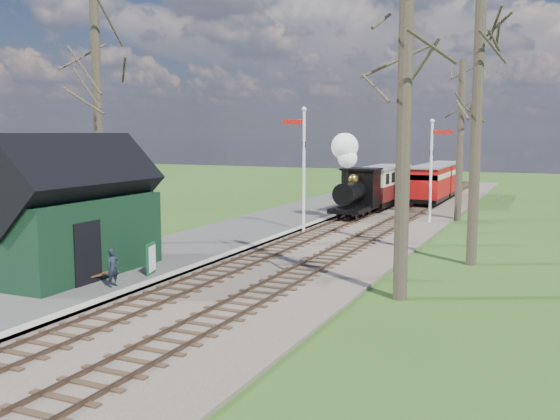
{
  "coord_description": "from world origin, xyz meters",
  "views": [
    {
      "loc": [
        10.74,
        -12.16,
        5.0
      ],
      "look_at": [
        -0.46,
        12.63,
        1.6
      ],
      "focal_mm": 40.0,
      "sensor_mm": 36.0,
      "label": 1
    }
  ],
  "objects_px": {
    "sign_board": "(151,259)",
    "station_shed": "(72,213)",
    "semaphore_far": "(433,163)",
    "bench": "(98,270)",
    "locomotive": "(354,182)",
    "red_carriage_b": "(444,178)",
    "red_carriage_a": "(430,184)",
    "person": "(113,268)",
    "coach": "(382,184)",
    "semaphore_near": "(303,161)"
  },
  "relations": [
    {
      "from": "locomotive",
      "to": "sign_board",
      "type": "distance_m",
      "value": 17.11
    },
    {
      "from": "semaphore_near",
      "to": "red_carriage_a",
      "type": "distance_m",
      "value": 15.19
    },
    {
      "from": "semaphore_far",
      "to": "red_carriage_a",
      "type": "xyz_separation_m",
      "value": [
        -1.77,
        8.66,
        -1.84
      ]
    },
    {
      "from": "bench",
      "to": "sign_board",
      "type": "bearing_deg",
      "value": 52.88
    },
    {
      "from": "locomotive",
      "to": "sign_board",
      "type": "relative_size",
      "value": 4.47
    },
    {
      "from": "station_shed",
      "to": "semaphore_far",
      "type": "xyz_separation_m",
      "value": [
        8.67,
        18.0,
        1.08
      ]
    },
    {
      "from": "red_carriage_b",
      "to": "semaphore_far",
      "type": "bearing_deg",
      "value": -82.86
    },
    {
      "from": "station_shed",
      "to": "bench",
      "type": "bearing_deg",
      "value": -17.31
    },
    {
      "from": "red_carriage_a",
      "to": "person",
      "type": "bearing_deg",
      "value": -99.2
    },
    {
      "from": "sign_board",
      "to": "person",
      "type": "bearing_deg",
      "value": -91.36
    },
    {
      "from": "locomotive",
      "to": "person",
      "type": "bearing_deg",
      "value": -95.61
    },
    {
      "from": "semaphore_near",
      "to": "sign_board",
      "type": "xyz_separation_m",
      "value": [
        -1.05,
        -11.0,
        -2.89
      ]
    },
    {
      "from": "red_carriage_a",
      "to": "bench",
      "type": "bearing_deg",
      "value": -101.49
    },
    {
      "from": "semaphore_far",
      "to": "bench",
      "type": "distance_m",
      "value": 20.02
    },
    {
      "from": "station_shed",
      "to": "person",
      "type": "bearing_deg",
      "value": -20.92
    },
    {
      "from": "semaphore_far",
      "to": "red_carriage_b",
      "type": "xyz_separation_m",
      "value": [
        -1.77,
        14.16,
        -1.84
      ]
    },
    {
      "from": "semaphore_far",
      "to": "person",
      "type": "xyz_separation_m",
      "value": [
        -6.24,
        -18.93,
        -2.55
      ]
    },
    {
      "from": "red_carriage_a",
      "to": "sign_board",
      "type": "distance_m",
      "value": 26.05
    },
    {
      "from": "locomotive",
      "to": "bench",
      "type": "bearing_deg",
      "value": -98.94
    },
    {
      "from": "locomotive",
      "to": "person",
      "type": "relative_size",
      "value": 3.99
    },
    {
      "from": "coach",
      "to": "red_carriage_b",
      "type": "xyz_separation_m",
      "value": [
        2.6,
        8.14,
        -0.09
      ]
    },
    {
      "from": "locomotive",
      "to": "sign_board",
      "type": "height_order",
      "value": "locomotive"
    },
    {
      "from": "semaphore_far",
      "to": "locomotive",
      "type": "height_order",
      "value": "semaphore_far"
    },
    {
      "from": "red_carriage_b",
      "to": "coach",
      "type": "bearing_deg",
      "value": -107.72
    },
    {
      "from": "red_carriage_b",
      "to": "bench",
      "type": "bearing_deg",
      "value": -99.59
    },
    {
      "from": "bench",
      "to": "person",
      "type": "distance_m",
      "value": 1.18
    },
    {
      "from": "red_carriage_b",
      "to": "sign_board",
      "type": "relative_size",
      "value": 4.83
    },
    {
      "from": "locomotive",
      "to": "person",
      "type": "height_order",
      "value": "locomotive"
    },
    {
      "from": "coach",
      "to": "sign_board",
      "type": "relative_size",
      "value": 7.15
    },
    {
      "from": "station_shed",
      "to": "semaphore_far",
      "type": "relative_size",
      "value": 1.1
    },
    {
      "from": "coach",
      "to": "bench",
      "type": "height_order",
      "value": "coach"
    },
    {
      "from": "coach",
      "to": "sign_board",
      "type": "distance_m",
      "value": 23.11
    },
    {
      "from": "station_shed",
      "to": "semaphore_near",
      "type": "xyz_separation_m",
      "value": [
        3.53,
        12.0,
        1.35
      ]
    },
    {
      "from": "red_carriage_a",
      "to": "red_carriage_b",
      "type": "distance_m",
      "value": 5.5
    },
    {
      "from": "locomotive",
      "to": "red_carriage_b",
      "type": "distance_m",
      "value": 14.46
    },
    {
      "from": "station_shed",
      "to": "red_carriage_b",
      "type": "bearing_deg",
      "value": 77.9
    },
    {
      "from": "coach",
      "to": "red_carriage_b",
      "type": "height_order",
      "value": "coach"
    },
    {
      "from": "semaphore_far",
      "to": "coach",
      "type": "distance_m",
      "value": 7.64
    },
    {
      "from": "sign_board",
      "to": "person",
      "type": "distance_m",
      "value": 1.93
    },
    {
      "from": "locomotive",
      "to": "sign_board",
      "type": "xyz_separation_m",
      "value": [
        -1.81,
        -16.95,
        -1.45
      ]
    },
    {
      "from": "bench",
      "to": "red_carriage_b",
      "type": "bearing_deg",
      "value": 80.41
    },
    {
      "from": "locomotive",
      "to": "red_carriage_a",
      "type": "distance_m",
      "value": 9.11
    },
    {
      "from": "red_carriage_b",
      "to": "sign_board",
      "type": "xyz_separation_m",
      "value": [
        -4.42,
        -31.16,
        -0.78
      ]
    },
    {
      "from": "sign_board",
      "to": "station_shed",
      "type": "bearing_deg",
      "value": -158.01
    },
    {
      "from": "station_shed",
      "to": "semaphore_near",
      "type": "distance_m",
      "value": 12.58
    },
    {
      "from": "locomotive",
      "to": "red_carriage_a",
      "type": "relative_size",
      "value": 0.92
    },
    {
      "from": "station_shed",
      "to": "semaphore_near",
      "type": "height_order",
      "value": "semaphore_near"
    },
    {
      "from": "station_shed",
      "to": "red_carriage_b",
      "type": "distance_m",
      "value": 32.9
    },
    {
      "from": "red_carriage_a",
      "to": "person",
      "type": "height_order",
      "value": "red_carriage_a"
    },
    {
      "from": "locomotive",
      "to": "coach",
      "type": "height_order",
      "value": "locomotive"
    }
  ]
}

